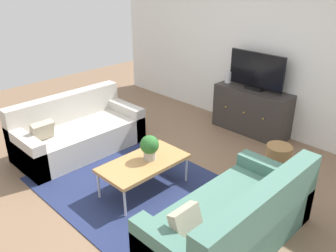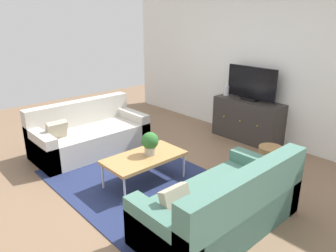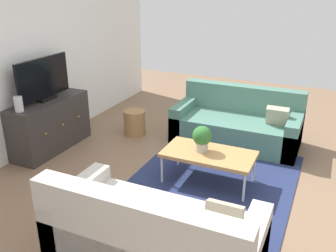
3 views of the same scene
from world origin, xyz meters
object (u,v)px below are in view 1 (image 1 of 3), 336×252
couch_right_side (236,224)px  wicker_basket (278,159)px  tv_console (252,111)px  potted_plant (150,146)px  flat_screen_tv (256,71)px  coffee_table (144,164)px  glass_vase (228,77)px  couch_left_side (76,133)px

couch_right_side → wicker_basket: couch_right_side is taller
wicker_basket → tv_console: bearing=139.4°
potted_plant → flat_screen_tv: bearing=90.7°
couch_right_side → flat_screen_tv: (-1.38, 2.39, 0.76)m
tv_console → coffee_table: bearing=-89.5°
coffee_table → potted_plant: potted_plant is taller
flat_screen_tv → glass_vase: 0.54m
couch_right_side → glass_vase: bearing=128.5°
couch_right_side → coffee_table: size_ratio=1.69×
tv_console → couch_left_side: bearing=-122.3°
couch_left_side → tv_console: bearing=57.7°
couch_left_side → flat_screen_tv: (1.50, 2.39, 0.76)m
couch_left_side → potted_plant: size_ratio=5.84×
coffee_table → glass_vase: (-0.53, 2.37, 0.46)m
coffee_table → flat_screen_tv: flat_screen_tv is taller
flat_screen_tv → couch_right_side: bearing=-60.1°
couch_left_side → glass_vase: glass_vase is taller
potted_plant → wicker_basket: (0.94, 1.45, -0.38)m
tv_console → flat_screen_tv: flat_screen_tv is taller
couch_left_side → wicker_basket: (2.46, 1.55, -0.07)m
coffee_table → potted_plant: 0.22m
couch_left_side → flat_screen_tv: flat_screen_tv is taller
couch_left_side → couch_right_side: size_ratio=1.00×
flat_screen_tv → wicker_basket: (0.97, -0.85, -0.84)m
couch_right_side → potted_plant: size_ratio=5.84×
couch_left_side → wicker_basket: 2.91m
glass_vase → wicker_basket: 1.81m
coffee_table → tv_console: bearing=90.5°
coffee_table → flat_screen_tv: size_ratio=1.14×
glass_vase → couch_left_side: bearing=-112.7°
wicker_basket → potted_plant: bearing=-122.9°
potted_plant → flat_screen_tv: (-0.03, 2.30, 0.46)m
couch_left_side → potted_plant: couch_left_side is taller
glass_vase → wicker_basket: glass_vase is taller
flat_screen_tv → couch_left_side: bearing=-122.0°
tv_console → wicker_basket: (0.97, -0.83, -0.17)m
potted_plant → wicker_basket: 1.77m
couch_left_side → potted_plant: 1.56m
glass_vase → tv_console: bearing=-0.0°
flat_screen_tv → wicker_basket: 1.53m
couch_right_side → flat_screen_tv: 2.87m
potted_plant → couch_right_side: bearing=-4.2°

